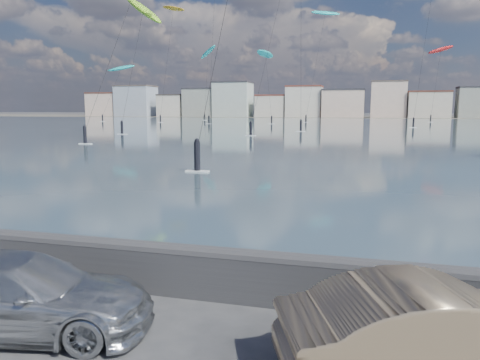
# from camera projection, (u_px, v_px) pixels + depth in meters

# --- Properties ---
(bay_water) EXTENTS (500.00, 177.00, 0.00)m
(bay_water) POSITION_uv_depth(u_px,v_px,m) (349.00, 127.00, 94.18)
(bay_water) COLOR #2E4655
(bay_water) RESTS_ON ground
(far_shore_strip) EXTENTS (500.00, 60.00, 0.00)m
(far_shore_strip) POSITION_uv_depth(u_px,v_px,m) (359.00, 117.00, 197.66)
(far_shore_strip) COLOR #4C473D
(far_shore_strip) RESTS_ON ground
(seawall) EXTENTS (400.00, 0.36, 1.08)m
(seawall) POSITION_uv_depth(u_px,v_px,m) (175.00, 267.00, 9.40)
(seawall) COLOR #28282B
(seawall) RESTS_ON ground
(far_buildings) EXTENTS (240.79, 13.26, 14.60)m
(far_buildings) POSITION_uv_depth(u_px,v_px,m) (362.00, 102.00, 183.05)
(far_buildings) COLOR beige
(far_buildings) RESTS_ON ground
(car_silver) EXTENTS (4.75, 2.68, 1.30)m
(car_silver) POSITION_uv_depth(u_px,v_px,m) (20.00, 294.00, 7.84)
(car_silver) COLOR #B8BCBF
(car_silver) RESTS_ON ground
(car_champagne) EXTENTS (4.65, 3.04, 1.45)m
(car_champagne) POSITION_uv_depth(u_px,v_px,m) (441.00, 334.00, 6.32)
(car_champagne) COLOR tan
(car_champagne) RESTS_ON ground
(kitesurfer_0) EXTENTS (9.03, 19.50, 24.54)m
(kitesurfer_0) POSITION_uv_depth(u_px,v_px,m) (208.00, 53.00, 153.99)
(kitesurfer_0) COLOR #19BFBF
(kitesurfer_0) RESTS_ON ground
(kitesurfer_3) EXTENTS (6.22, 12.70, 18.22)m
(kitesurfer_3) POSITION_uv_depth(u_px,v_px,m) (265.00, 55.00, 116.10)
(kitesurfer_3) COLOR #19BFBF
(kitesurfer_3) RESTS_ON ground
(kitesurfer_6) EXTENTS (7.70, 16.13, 32.67)m
(kitesurfer_6) POSITION_uv_depth(u_px,v_px,m) (173.00, 11.00, 130.34)
(kitesurfer_6) COLOR #BF8C19
(kitesurfer_6) RESTS_ON ground
(kitesurfer_8) EXTENTS (9.01, 15.53, 21.90)m
(kitesurfer_8) POSITION_uv_depth(u_px,v_px,m) (441.00, 50.00, 130.70)
(kitesurfer_8) COLOR red
(kitesurfer_8) RESTS_ON ground
(kitesurfer_14) EXTENTS (8.94, 8.40, 16.44)m
(kitesurfer_14) POSITION_uv_depth(u_px,v_px,m) (121.00, 69.00, 133.70)
(kitesurfer_14) COLOR #19BFBF
(kitesurfer_14) RESTS_ON ground
(kitesurfer_17) EXTENTS (9.79, 12.63, 22.04)m
(kitesurfer_17) POSITION_uv_depth(u_px,v_px,m) (143.00, 11.00, 71.93)
(kitesurfer_17) COLOR #8CD826
(kitesurfer_17) RESTS_ON ground
(kitesurfer_18) EXTENTS (8.28, 15.66, 30.89)m
(kitesurfer_18) POSITION_uv_depth(u_px,v_px,m) (325.00, 15.00, 129.02)
(kitesurfer_18) COLOR #19BFBF
(kitesurfer_18) RESTS_ON ground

